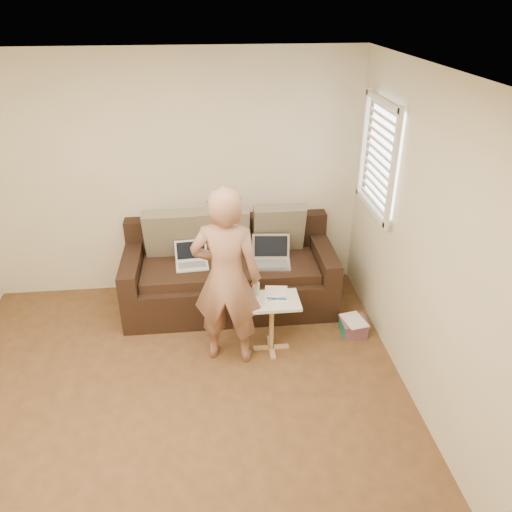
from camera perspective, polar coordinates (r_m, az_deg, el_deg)
The scene contains 17 objects.
floor at distance 4.18m, azimuth -9.46°, elevation -19.38°, with size 4.50×4.50×0.00m, color #4C351C.
ceiling at distance 2.88m, azimuth -13.71°, elevation 18.32°, with size 4.50×4.50×0.00m, color white.
wall_back at distance 5.38m, azimuth -9.59°, elevation 8.75°, with size 4.00×4.00×0.00m, color beige.
wall_right at distance 3.71m, azimuth 21.21°, elevation -2.17°, with size 4.50×4.50×0.00m, color beige.
window_blinds at distance 4.80m, azimuth 13.90°, elevation 10.98°, with size 0.12×0.88×1.08m, color white, non-canonical shape.
sofa at distance 5.30m, azimuth -3.03°, elevation -1.60°, with size 2.20×0.95×0.85m, color black, non-canonical shape.
pillow_left at distance 5.31m, azimuth -9.73°, elevation 2.51°, with size 0.55×0.14×0.55m, color #6E6251, non-canonical shape.
pillow_mid at distance 5.30m, azimuth -3.80°, elevation 2.83°, with size 0.55×0.14×0.55m, color #716251, non-canonical shape.
pillow_right at distance 5.37m, azimuth 2.61°, elevation 3.22°, with size 0.55×0.14×0.55m, color #6E6251, non-canonical shape.
laptop_silver at distance 5.19m, azimuth 1.78°, elevation -1.08°, with size 0.39×0.28×0.26m, color #B7BABC, non-canonical shape.
laptop_white at distance 5.21m, azimuth -7.31°, elevation -1.19°, with size 0.33×0.24×0.24m, color white, non-canonical shape.
person at distance 4.33m, azimuth -3.40°, elevation -2.55°, with size 0.62×0.42×1.69m, color #9E6656.
side_table at distance 4.72m, azimuth 1.78°, elevation -7.85°, with size 0.51×0.35×0.56m, color silver, non-canonical shape.
drinking_glass at distance 4.61m, azimuth -0.03°, elevation -3.74°, with size 0.07×0.07×0.12m, color silver, non-canonical shape.
scissors at distance 4.57m, azimuth 2.37°, elevation -4.91°, with size 0.18×0.10×0.02m, color silver, non-canonical shape.
paper_on_table at distance 4.64m, azimuth 2.33°, elevation -4.40°, with size 0.21×0.30×0.00m, color white, non-canonical shape.
striped_box at distance 5.12m, azimuth 11.08°, elevation -7.94°, with size 0.25×0.25×0.16m, color #C81E5C, non-canonical shape.
Camera 1 is at (0.35, -2.82, 3.06)m, focal length 34.95 mm.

